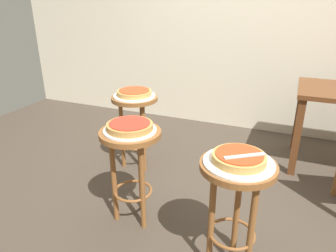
{
  "coord_description": "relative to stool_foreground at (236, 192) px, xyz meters",
  "views": [
    {
      "loc": [
        0.59,
        -2.03,
        1.48
      ],
      "look_at": [
        -0.21,
        -0.09,
        0.61
      ],
      "focal_mm": 33.31,
      "sensor_mm": 36.0,
      "label": 1
    }
  ],
  "objects": [
    {
      "name": "ground_plane",
      "position": [
        -0.39,
        0.58,
        -0.51
      ],
      "size": [
        6.0,
        6.0,
        0.0
      ],
      "primitive_type": "plane",
      "color": "#42382D"
    },
    {
      "name": "stool_foreground",
      "position": [
        0.0,
        0.0,
        0.0
      ],
      "size": [
        0.4,
        0.4,
        0.68
      ],
      "color": "brown",
      "rests_on": "ground_plane"
    },
    {
      "name": "serving_plate_foreground",
      "position": [
        0.0,
        0.0,
        0.18
      ],
      "size": [
        0.37,
        0.37,
        0.01
      ],
      "primitive_type": "cylinder",
      "color": "white",
      "rests_on": "stool_foreground"
    },
    {
      "name": "pizza_foreground",
      "position": [
        0.0,
        0.0,
        0.21
      ],
      "size": [
        0.28,
        0.28,
        0.05
      ],
      "color": "tan",
      "rests_on": "serving_plate_foreground"
    },
    {
      "name": "stool_middle",
      "position": [
        -0.73,
        0.16,
        0.0
      ],
      "size": [
        0.4,
        0.4,
        0.68
      ],
      "color": "brown",
      "rests_on": "ground_plane"
    },
    {
      "name": "serving_plate_middle",
      "position": [
        -0.73,
        0.16,
        0.18
      ],
      "size": [
        0.34,
        0.34,
        0.01
      ],
      "primitive_type": "cylinder",
      "color": "silver",
      "rests_on": "stool_middle"
    },
    {
      "name": "pizza_middle",
      "position": [
        -0.73,
        0.16,
        0.21
      ],
      "size": [
        0.3,
        0.3,
        0.05
      ],
      "color": "#B78442",
      "rests_on": "serving_plate_middle"
    },
    {
      "name": "stool_leftside",
      "position": [
        -1.06,
        0.85,
        0.0
      ],
      "size": [
        0.4,
        0.4,
        0.68
      ],
      "color": "brown",
      "rests_on": "ground_plane"
    },
    {
      "name": "serving_plate_leftside",
      "position": [
        -1.06,
        0.85,
        0.18
      ],
      "size": [
        0.37,
        0.37,
        0.01
      ],
      "primitive_type": "cylinder",
      "color": "white",
      "rests_on": "stool_leftside"
    },
    {
      "name": "pizza_leftside",
      "position": [
        -1.06,
        0.85,
        0.21
      ],
      "size": [
        0.3,
        0.3,
        0.05
      ],
      "color": "tan",
      "rests_on": "serving_plate_leftside"
    },
    {
      "name": "pizza_server_knife",
      "position": [
        0.03,
        -0.02,
        0.23
      ],
      "size": [
        0.19,
        0.15,
        0.01
      ],
      "primitive_type": "cube",
      "rotation": [
        0.0,
        0.0,
        0.61
      ],
      "color": "silver",
      "rests_on": "pizza_foreground"
    }
  ]
}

